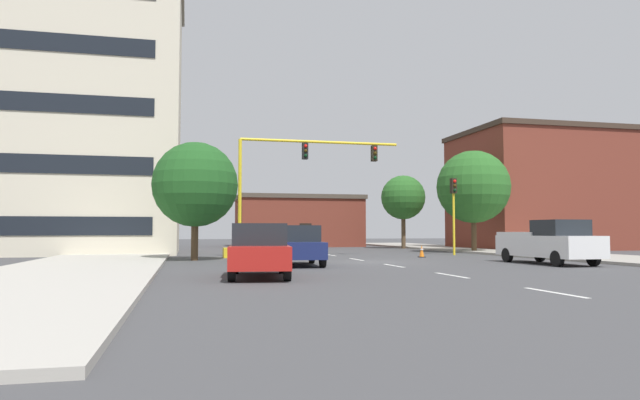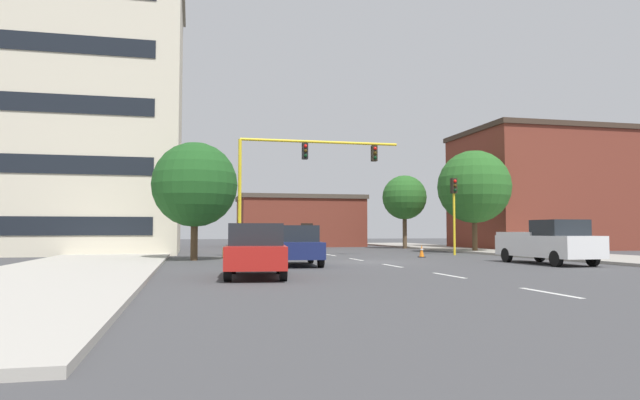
{
  "view_description": "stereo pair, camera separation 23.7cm",
  "coord_description": "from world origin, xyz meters",
  "px_view_note": "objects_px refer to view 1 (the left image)",
  "views": [
    {
      "loc": [
        -8.74,
        -26.17,
        1.5
      ],
      "look_at": [
        -0.98,
        6.7,
        3.35
      ],
      "focal_mm": 31.77,
      "sensor_mm": 36.0,
      "label": 1
    },
    {
      "loc": [
        -8.51,
        -26.22,
        1.5
      ],
      "look_at": [
        -0.98,
        6.7,
        3.35
      ],
      "focal_mm": 31.77,
      "sensor_mm": 36.0,
      "label": 2
    }
  ],
  "objects_px": {
    "sedan_navy_mid_left": "(298,245)",
    "traffic_cone_roadside_b": "(302,253)",
    "tree_right_far": "(403,198)",
    "pickup_truck_white": "(548,243)",
    "tree_left_near": "(195,185)",
    "tree_right_mid": "(473,187)",
    "traffic_cone_roadside_a": "(422,251)",
    "traffic_light_pole_right": "(454,199)",
    "sedan_red_near_left": "(259,250)",
    "traffic_signal_gantry": "(264,217)",
    "traffic_cone_roadside_c": "(308,253)"
  },
  "relations": [
    {
      "from": "tree_right_mid",
      "to": "traffic_cone_roadside_c",
      "type": "xyz_separation_m",
      "value": [
        -12.84,
        -5.11,
        -4.26
      ]
    },
    {
      "from": "sedan_navy_mid_left",
      "to": "tree_left_near",
      "type": "bearing_deg",
      "value": 129.9
    },
    {
      "from": "tree_left_near",
      "to": "sedan_navy_mid_left",
      "type": "distance_m",
      "value": 7.4
    },
    {
      "from": "tree_left_near",
      "to": "pickup_truck_white",
      "type": "xyz_separation_m",
      "value": [
        15.62,
        -6.83,
        -2.89
      ]
    },
    {
      "from": "tree_left_near",
      "to": "tree_right_far",
      "type": "bearing_deg",
      "value": 42.22
    },
    {
      "from": "sedan_navy_mid_left",
      "to": "tree_right_mid",
      "type": "bearing_deg",
      "value": 37.9
    },
    {
      "from": "tree_right_mid",
      "to": "traffic_light_pole_right",
      "type": "bearing_deg",
      "value": -133.88
    },
    {
      "from": "tree_right_far",
      "to": "traffic_cone_roadside_a",
      "type": "xyz_separation_m",
      "value": [
        -5.06,
        -15.49,
        -4.01
      ]
    },
    {
      "from": "sedan_navy_mid_left",
      "to": "tree_right_far",
      "type": "bearing_deg",
      "value": 57.87
    },
    {
      "from": "sedan_navy_mid_left",
      "to": "traffic_cone_roadside_b",
      "type": "relative_size",
      "value": 6.71
    },
    {
      "from": "tree_right_far",
      "to": "traffic_cone_roadside_c",
      "type": "relative_size",
      "value": 10.35
    },
    {
      "from": "traffic_cone_roadside_c",
      "to": "pickup_truck_white",
      "type": "bearing_deg",
      "value": -39.8
    },
    {
      "from": "pickup_truck_white",
      "to": "tree_right_mid",
      "type": "bearing_deg",
      "value": 75.58
    },
    {
      "from": "traffic_cone_roadside_c",
      "to": "tree_left_near",
      "type": "bearing_deg",
      "value": -170.05
    },
    {
      "from": "traffic_signal_gantry",
      "to": "traffic_cone_roadside_c",
      "type": "distance_m",
      "value": 3.43
    },
    {
      "from": "tree_right_far",
      "to": "traffic_cone_roadside_b",
      "type": "xyz_separation_m",
      "value": [
        -12.19,
        -16.5,
        -4.03
      ]
    },
    {
      "from": "tree_left_near",
      "to": "sedan_navy_mid_left",
      "type": "xyz_separation_m",
      "value": [
        4.35,
        -5.2,
        -2.98
      ]
    },
    {
      "from": "sedan_navy_mid_left",
      "to": "traffic_cone_roadside_b",
      "type": "xyz_separation_m",
      "value": [
        1.16,
        4.77,
        -0.55
      ]
    },
    {
      "from": "tree_right_mid",
      "to": "traffic_signal_gantry",
      "type": "bearing_deg",
      "value": -167.11
    },
    {
      "from": "sedan_navy_mid_left",
      "to": "pickup_truck_white",
      "type": "bearing_deg",
      "value": -8.24
    },
    {
      "from": "sedan_red_near_left",
      "to": "traffic_cone_roadside_a",
      "type": "height_order",
      "value": "sedan_red_near_left"
    },
    {
      "from": "traffic_light_pole_right",
      "to": "sedan_red_near_left",
      "type": "distance_m",
      "value": 19.93
    },
    {
      "from": "traffic_light_pole_right",
      "to": "sedan_red_near_left",
      "type": "xyz_separation_m",
      "value": [
        -13.94,
        -14.0,
        -2.64
      ]
    },
    {
      "from": "traffic_signal_gantry",
      "to": "traffic_light_pole_right",
      "type": "distance_m",
      "value": 12.0
    },
    {
      "from": "tree_right_far",
      "to": "pickup_truck_white",
      "type": "distance_m",
      "value": 23.24
    },
    {
      "from": "traffic_light_pole_right",
      "to": "tree_left_near",
      "type": "xyz_separation_m",
      "value": [
        -15.85,
        -2.94,
        0.34
      ]
    },
    {
      "from": "traffic_cone_roadside_a",
      "to": "sedan_navy_mid_left",
      "type": "bearing_deg",
      "value": -145.19
    },
    {
      "from": "tree_left_near",
      "to": "traffic_cone_roadside_a",
      "type": "distance_m",
      "value": 13.14
    },
    {
      "from": "traffic_signal_gantry",
      "to": "tree_right_far",
      "type": "distance_m",
      "value": 19.28
    },
    {
      "from": "traffic_light_pole_right",
      "to": "tree_right_mid",
      "type": "distance_m",
      "value": 4.61
    },
    {
      "from": "tree_left_near",
      "to": "tree_right_mid",
      "type": "bearing_deg",
      "value": 18.05
    },
    {
      "from": "sedan_red_near_left",
      "to": "sedan_navy_mid_left",
      "type": "xyz_separation_m",
      "value": [
        2.43,
        5.86,
        0.0
      ]
    },
    {
      "from": "traffic_light_pole_right",
      "to": "sedan_navy_mid_left",
      "type": "distance_m",
      "value": 14.34
    },
    {
      "from": "tree_right_mid",
      "to": "sedan_navy_mid_left",
      "type": "height_order",
      "value": "tree_right_mid"
    },
    {
      "from": "traffic_light_pole_right",
      "to": "sedan_red_near_left",
      "type": "height_order",
      "value": "traffic_light_pole_right"
    },
    {
      "from": "tree_right_far",
      "to": "sedan_red_near_left",
      "type": "xyz_separation_m",
      "value": [
        -15.79,
        -27.13,
        -3.48
      ]
    },
    {
      "from": "traffic_light_pole_right",
      "to": "traffic_cone_roadside_c",
      "type": "distance_m",
      "value": 10.41
    },
    {
      "from": "tree_right_far",
      "to": "traffic_cone_roadside_a",
      "type": "height_order",
      "value": "tree_right_far"
    },
    {
      "from": "pickup_truck_white",
      "to": "traffic_cone_roadside_c",
      "type": "distance_m",
      "value": 12.37
    },
    {
      "from": "sedan_red_near_left",
      "to": "traffic_cone_roadside_a",
      "type": "bearing_deg",
      "value": 47.31
    },
    {
      "from": "sedan_red_near_left",
      "to": "traffic_cone_roadside_b",
      "type": "xyz_separation_m",
      "value": [
        3.59,
        10.63,
        -0.55
      ]
    },
    {
      "from": "tree_left_near",
      "to": "traffic_cone_roadside_b",
      "type": "distance_m",
      "value": 6.56
    },
    {
      "from": "traffic_light_pole_right",
      "to": "traffic_cone_roadside_a",
      "type": "xyz_separation_m",
      "value": [
        -3.21,
        -2.37,
        -3.18
      ]
    },
    {
      "from": "pickup_truck_white",
      "to": "traffic_cone_roadside_b",
      "type": "bearing_deg",
      "value": 147.68
    },
    {
      "from": "sedan_red_near_left",
      "to": "traffic_signal_gantry",
      "type": "bearing_deg",
      "value": 81.75
    },
    {
      "from": "traffic_signal_gantry",
      "to": "tree_right_far",
      "type": "bearing_deg",
      "value": 44.03
    },
    {
      "from": "tree_left_near",
      "to": "traffic_cone_roadside_c",
      "type": "xyz_separation_m",
      "value": [
        6.13,
        1.08,
        -3.57
      ]
    },
    {
      "from": "tree_right_mid",
      "to": "sedan_navy_mid_left",
      "type": "distance_m",
      "value": 18.89
    },
    {
      "from": "tree_right_mid",
      "to": "pickup_truck_white",
      "type": "bearing_deg",
      "value": -104.42
    },
    {
      "from": "tree_left_near",
      "to": "traffic_cone_roadside_c",
      "type": "distance_m",
      "value": 7.18
    }
  ]
}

